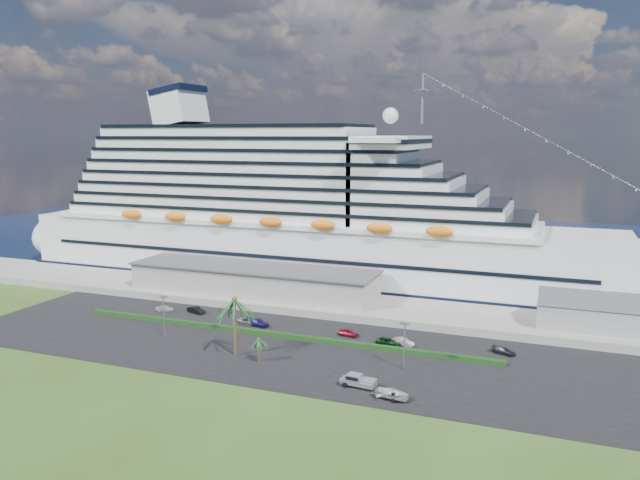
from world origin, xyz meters
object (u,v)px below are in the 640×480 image
at_px(cruise_ship, 304,219).
at_px(pickup_truck, 358,380).
at_px(parked_car_3, 258,323).
at_px(boat_trailer, 392,393).

distance_m(cruise_ship, pickup_truck, 76.73).
relative_size(parked_car_3, pickup_truck, 0.88).
height_order(pickup_truck, boat_trailer, pickup_truck).
bearing_deg(boat_trailer, cruise_ship, 121.97).
xyz_separation_m(cruise_ship, boat_trailer, (42.77, -68.53, -15.43)).
xyz_separation_m(parked_car_3, boat_trailer, (35.26, -25.39, 0.40)).
relative_size(pickup_truck, boat_trailer, 0.95).
height_order(cruise_ship, pickup_truck, cruise_ship).
bearing_deg(pickup_truck, cruise_ship, 119.04).
distance_m(cruise_ship, parked_car_3, 46.56).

